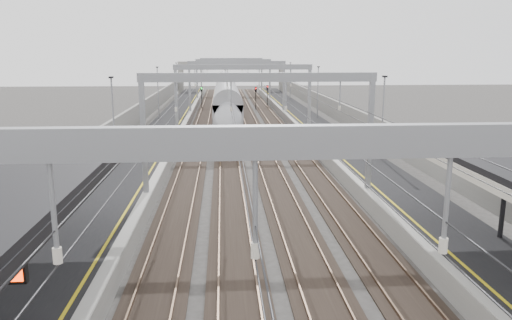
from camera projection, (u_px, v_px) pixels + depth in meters
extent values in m
cube|color=black|center=(163.00, 135.00, 50.33)|extent=(4.00, 120.00, 1.00)
cube|color=black|center=(320.00, 134.00, 51.38)|extent=(4.00, 120.00, 1.00)
cube|color=black|center=(198.00, 139.00, 50.66)|extent=(2.40, 140.00, 0.08)
cube|color=brown|center=(191.00, 139.00, 50.59)|extent=(0.07, 140.00, 0.14)
cube|color=brown|center=(205.00, 138.00, 50.69)|extent=(0.07, 140.00, 0.14)
cube|color=black|center=(228.00, 139.00, 50.85)|extent=(2.40, 140.00, 0.08)
cube|color=brown|center=(221.00, 138.00, 50.79)|extent=(0.07, 140.00, 0.14)
cube|color=brown|center=(235.00, 138.00, 50.88)|extent=(0.07, 140.00, 0.14)
cube|color=black|center=(257.00, 139.00, 51.05)|extent=(2.40, 140.00, 0.08)
cube|color=brown|center=(250.00, 138.00, 50.99)|extent=(0.07, 140.00, 0.14)
cube|color=brown|center=(264.00, 138.00, 51.08)|extent=(0.07, 140.00, 0.14)
cube|color=black|center=(286.00, 138.00, 51.25)|extent=(2.40, 140.00, 0.08)
cube|color=brown|center=(279.00, 138.00, 51.18)|extent=(0.07, 140.00, 0.14)
cube|color=brown|center=(293.00, 137.00, 51.28)|extent=(0.07, 140.00, 0.14)
cube|color=gray|center=(355.00, 141.00, 7.47)|extent=(13.00, 0.25, 0.50)
cube|color=gray|center=(144.00, 134.00, 27.21)|extent=(0.28, 0.28, 6.60)
cube|color=gray|center=(370.00, 132.00, 28.04)|extent=(0.28, 0.28, 6.60)
cube|color=gray|center=(259.00, 77.00, 26.98)|extent=(13.00, 0.25, 0.50)
cube|color=gray|center=(176.00, 100.00, 46.72)|extent=(0.28, 0.28, 6.60)
cube|color=gray|center=(309.00, 99.00, 47.54)|extent=(0.28, 0.28, 6.60)
cube|color=gray|center=(243.00, 67.00, 46.49)|extent=(13.00, 0.25, 0.50)
cube|color=gray|center=(190.00, 86.00, 66.22)|extent=(0.28, 0.28, 6.60)
cube|color=gray|center=(284.00, 86.00, 67.05)|extent=(0.28, 0.28, 6.60)
cube|color=gray|center=(237.00, 63.00, 65.99)|extent=(13.00, 0.25, 0.50)
cube|color=gray|center=(197.00, 79.00, 85.73)|extent=(0.28, 0.28, 6.60)
cube|color=gray|center=(270.00, 78.00, 86.56)|extent=(0.28, 0.28, 6.60)
cube|color=gray|center=(233.00, 61.00, 85.50)|extent=(13.00, 0.25, 0.50)
cube|color=gray|center=(201.00, 74.00, 103.29)|extent=(0.28, 0.28, 6.60)
cube|color=gray|center=(262.00, 74.00, 104.11)|extent=(0.28, 0.28, 6.60)
cube|color=gray|center=(231.00, 59.00, 103.06)|extent=(13.00, 0.25, 0.50)
cylinder|color=#262628|center=(199.00, 82.00, 54.38)|extent=(0.03, 140.00, 0.03)
cylinder|color=#262628|center=(227.00, 82.00, 54.58)|extent=(0.03, 140.00, 0.03)
cylinder|color=#262628|center=(254.00, 82.00, 54.78)|extent=(0.03, 140.00, 0.03)
cylinder|color=#262628|center=(281.00, 82.00, 54.98)|extent=(0.03, 140.00, 0.03)
cylinder|color=black|center=(26.00, 201.00, 19.46)|extent=(0.20, 0.20, 4.00)
cylinder|color=black|center=(505.00, 192.00, 20.73)|extent=(0.20, 0.20, 4.00)
cube|color=gray|center=(231.00, 65.00, 103.30)|extent=(22.00, 2.20, 1.40)
cube|color=gray|center=(181.00, 80.00, 103.26)|extent=(1.00, 2.20, 6.20)
cube|color=gray|center=(282.00, 80.00, 104.64)|extent=(1.00, 2.20, 6.20)
cube|color=gray|center=(131.00, 125.00, 49.89)|extent=(0.30, 120.00, 3.20)
cube|color=gray|center=(351.00, 123.00, 51.36)|extent=(0.30, 120.00, 3.20)
cube|color=maroon|center=(227.00, 125.00, 56.37)|extent=(2.77, 23.62, 0.82)
cube|color=gray|center=(227.00, 108.00, 55.96)|extent=(2.77, 23.62, 3.08)
cube|color=black|center=(228.00, 141.00, 48.37)|extent=(2.05, 2.46, 0.51)
cube|color=maroon|center=(225.00, 104.00, 79.81)|extent=(2.77, 23.62, 0.82)
cube|color=gray|center=(225.00, 92.00, 79.40)|extent=(2.77, 23.62, 3.08)
cube|color=black|center=(226.00, 112.00, 71.81)|extent=(2.05, 2.46, 0.51)
ellipsoid|color=gray|center=(228.00, 126.00, 44.30)|extent=(2.77, 5.34, 4.31)
cube|color=yellow|center=(229.00, 141.00, 42.34)|extent=(1.75, 0.12, 1.54)
cube|color=black|center=(228.00, 122.00, 42.47)|extent=(1.64, 0.59, 0.96)
cylinder|color=black|center=(202.00, 99.00, 77.94)|extent=(0.12, 0.12, 3.00)
cube|color=black|center=(202.00, 89.00, 77.60)|extent=(0.32, 0.22, 0.75)
sphere|color=#0CE526|center=(201.00, 88.00, 77.44)|extent=(0.16, 0.16, 0.16)
cylinder|color=black|center=(256.00, 100.00, 77.41)|extent=(0.12, 0.12, 3.00)
cube|color=black|center=(256.00, 89.00, 77.08)|extent=(0.32, 0.22, 0.75)
sphere|color=red|center=(256.00, 89.00, 76.92)|extent=(0.16, 0.16, 0.16)
cylinder|color=black|center=(267.00, 97.00, 81.85)|extent=(0.12, 0.12, 3.00)
cube|color=black|center=(267.00, 87.00, 81.51)|extent=(0.32, 0.22, 0.75)
sphere|color=red|center=(267.00, 87.00, 81.35)|extent=(0.16, 0.16, 0.16)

